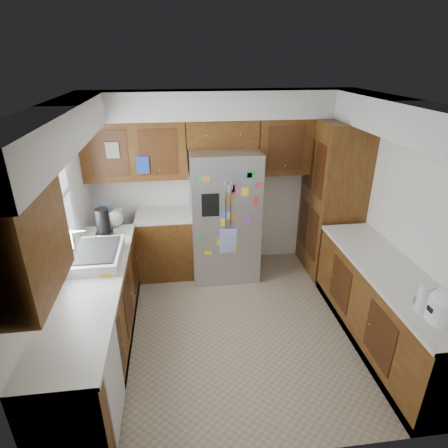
# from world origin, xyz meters

# --- Properties ---
(floor) EXTENTS (3.60, 3.60, 0.00)m
(floor) POSITION_xyz_m (0.00, 0.00, 0.00)
(floor) COLOR tan
(floor) RESTS_ON ground
(room_shell) EXTENTS (3.64, 3.24, 2.52)m
(room_shell) POSITION_xyz_m (-0.11, 0.36, 1.82)
(room_shell) COLOR white
(room_shell) RESTS_ON ground
(left_counter_run) EXTENTS (1.36, 3.20, 0.92)m
(left_counter_run) POSITION_xyz_m (-1.36, 0.03, 0.43)
(left_counter_run) COLOR #48230D
(left_counter_run) RESTS_ON ground
(right_counter_run) EXTENTS (0.63, 2.25, 0.92)m
(right_counter_run) POSITION_xyz_m (1.50, -0.47, 0.42)
(right_counter_run) COLOR #48230D
(right_counter_run) RESTS_ON ground
(pantry) EXTENTS (0.60, 0.90, 2.15)m
(pantry) POSITION_xyz_m (1.50, 1.15, 1.07)
(pantry) COLOR #48230D
(pantry) RESTS_ON ground
(fridge) EXTENTS (0.90, 0.79, 1.80)m
(fridge) POSITION_xyz_m (-0.00, 1.20, 0.90)
(fridge) COLOR #A8A7AC
(fridge) RESTS_ON ground
(bridge_cabinet) EXTENTS (0.96, 0.34, 0.35)m
(bridge_cabinet) POSITION_xyz_m (0.00, 1.43, 1.98)
(bridge_cabinet) COLOR #48230D
(bridge_cabinet) RESTS_ON fridge
(fridge_top_items) EXTENTS (0.80, 0.31, 0.31)m
(fridge_top_items) POSITION_xyz_m (-0.14, 1.43, 2.29)
(fridge_top_items) COLOR #181D9D
(fridge_top_items) RESTS_ON bridge_cabinet
(sink_assembly) EXTENTS (0.52, 0.70, 0.37)m
(sink_assembly) POSITION_xyz_m (-1.50, 0.10, 0.99)
(sink_assembly) COLOR silver
(sink_assembly) RESTS_ON left_counter_run
(left_counter_clutter) EXTENTS (0.33, 0.84, 0.38)m
(left_counter_clutter) POSITION_xyz_m (-1.48, 0.83, 1.05)
(left_counter_clutter) COLOR black
(left_counter_clutter) RESTS_ON left_counter_run
(paper_towel) EXTENTS (0.12, 0.12, 0.26)m
(paper_towel) POSITION_xyz_m (1.39, -1.12, 1.05)
(paper_towel) COLOR white
(paper_towel) RESTS_ON right_counter_run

